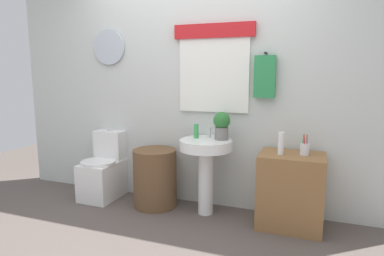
{
  "coord_description": "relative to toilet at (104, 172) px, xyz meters",
  "views": [
    {
      "loc": [
        1.21,
        -2.2,
        1.4
      ],
      "look_at": [
        0.08,
        0.8,
        0.87
      ],
      "focal_mm": 31.4,
      "sensor_mm": 36.0,
      "label": 1
    }
  ],
  "objects": [
    {
      "name": "lotion_bottle",
      "position": [
        1.94,
        -0.07,
        0.49
      ],
      "size": [
        0.05,
        0.05,
        0.2
      ],
      "primitive_type": "cylinder",
      "color": "white",
      "rests_on": "wooden_cabinet"
    },
    {
      "name": "toilet",
      "position": [
        0.0,
        0.0,
        0.0
      ],
      "size": [
        0.38,
        0.51,
        0.76
      ],
      "color": "white",
      "rests_on": "ground_plane"
    },
    {
      "name": "back_wall",
      "position": [
        1.02,
        0.27,
        1.01
      ],
      "size": [
        4.4,
        0.18,
        2.6
      ],
      "color": "silver",
      "rests_on": "ground_plane"
    },
    {
      "name": "wooden_cabinet",
      "position": [
        2.04,
        -0.03,
        0.05
      ],
      "size": [
        0.57,
        0.44,
        0.68
      ],
      "primitive_type": "cube",
      "color": "olive",
      "rests_on": "ground_plane"
    },
    {
      "name": "soap_bottle",
      "position": [
        1.11,
        0.02,
        0.54
      ],
      "size": [
        0.05,
        0.05,
        0.14
      ],
      "primitive_type": "cylinder",
      "color": "green",
      "rests_on": "pedestal_sink"
    },
    {
      "name": "laundry_hamper",
      "position": [
        0.66,
        -0.03,
        0.01
      ],
      "size": [
        0.45,
        0.45,
        0.61
      ],
      "primitive_type": "cylinder",
      "color": "brown",
      "rests_on": "ground_plane"
    },
    {
      "name": "pedestal_sink",
      "position": [
        1.23,
        -0.03,
        0.28
      ],
      "size": [
        0.52,
        0.52,
        0.76
      ],
      "color": "white",
      "rests_on": "ground_plane"
    },
    {
      "name": "potted_plant",
      "position": [
        1.37,
        0.03,
        0.61
      ],
      "size": [
        0.17,
        0.17,
        0.27
      ],
      "color": "slate",
      "rests_on": "pedestal_sink"
    },
    {
      "name": "toothbrush_cup",
      "position": [
        2.14,
        -0.01,
        0.44
      ],
      "size": [
        0.08,
        0.08,
        0.19
      ],
      "color": "silver",
      "rests_on": "wooden_cabinet"
    },
    {
      "name": "ground_plane",
      "position": [
        1.02,
        -0.88,
        -0.29
      ],
      "size": [
        8.0,
        8.0,
        0.0
      ],
      "primitive_type": "plane",
      "color": "#564C47"
    },
    {
      "name": "faucet",
      "position": [
        1.23,
        0.09,
        0.51
      ],
      "size": [
        0.03,
        0.03,
        0.1
      ],
      "primitive_type": "cylinder",
      "color": "silver",
      "rests_on": "pedestal_sink"
    }
  ]
}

